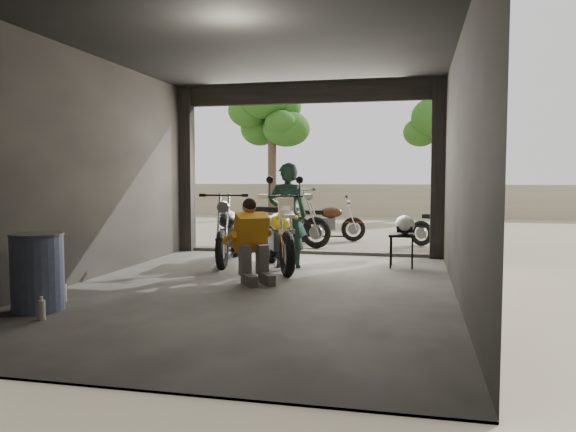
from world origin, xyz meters
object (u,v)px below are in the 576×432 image
at_px(mechanic, 254,243).
at_px(sign_post, 452,169).
at_px(left_bike, 230,228).
at_px(rider, 288,216).
at_px(outside_bike_c, 447,224).
at_px(oil_drum, 38,273).
at_px(outside_bike_b, 326,218).
at_px(stool, 402,239).
at_px(helmet, 405,225).
at_px(main_bike, 279,231).
at_px(outside_bike_a, 284,218).

xyz_separation_m(mechanic, sign_post, (2.88, 4.58, 1.07)).
bearing_deg(left_bike, rider, -25.56).
bearing_deg(rider, outside_bike_c, -139.70).
bearing_deg(rider, oil_drum, 49.42).
bearing_deg(outside_bike_b, stool, -161.70).
bearing_deg(helmet, outside_bike_c, 66.95).
height_order(left_bike, rider, rider).
xyz_separation_m(left_bike, outside_bike_c, (3.72, 2.89, -0.09)).
height_order(main_bike, left_bike, main_bike).
xyz_separation_m(outside_bike_b, rider, (-0.01, -3.94, 0.33)).
bearing_deg(stool, outside_bike_b, 116.72).
height_order(main_bike, stool, main_bike).
xyz_separation_m(left_bike, mechanic, (0.91, -1.68, -0.03)).
xyz_separation_m(outside_bike_a, outside_bike_c, (3.34, 0.46, -0.11)).
height_order(outside_bike_a, sign_post, sign_post).
bearing_deg(outside_bike_c, sign_post, -46.07).
bearing_deg(main_bike, outside_bike_b, 64.35).
bearing_deg(main_bike, outside_bike_a, 77.54).
distance_m(mechanic, stool, 2.64).
bearing_deg(mechanic, sign_post, 23.27).
height_order(outside_bike_b, rider, rider).
bearing_deg(rider, outside_bike_b, -100.54).
bearing_deg(left_bike, outside_bike_a, 72.10).
xyz_separation_m(outside_bike_b, sign_post, (2.69, -0.71, 1.12)).
relative_size(outside_bike_c, oil_drum, 1.76).
distance_m(helmet, sign_post, 3.06).
relative_size(main_bike, stool, 3.30).
xyz_separation_m(rider, mechanic, (-0.17, -1.35, -0.28)).
height_order(left_bike, helmet, left_bike).
bearing_deg(outside_bike_a, oil_drum, -179.39).
distance_m(left_bike, rider, 1.16).
relative_size(outside_bike_c, mechanic, 1.33).
distance_m(outside_bike_a, mechanic, 4.14).
distance_m(main_bike, rider, 0.30).
xyz_separation_m(main_bike, stool, (1.89, 0.57, -0.13)).
xyz_separation_m(left_bike, outside_bike_b, (1.10, 3.62, -0.08)).
height_order(outside_bike_a, rider, rider).
bearing_deg(mechanic, main_bike, 52.28).
bearing_deg(left_bike, sign_post, 28.59).
distance_m(main_bike, oil_drum, 3.80).
distance_m(rider, mechanic, 1.39).
xyz_separation_m(outside_bike_c, mechanic, (-2.81, -4.57, 0.06)).
bearing_deg(outside_bike_a, sign_post, -69.58).
distance_m(left_bike, outside_bike_a, 2.46).
relative_size(main_bike, outside_bike_a, 1.01).
xyz_separation_m(main_bike, left_bike, (-0.98, 0.48, -0.01)).
relative_size(outside_bike_c, helmet, 4.56).
bearing_deg(outside_bike_a, mechanic, -160.18).
bearing_deg(rider, helmet, -176.45).
bearing_deg(outside_bike_a, outside_bike_b, -18.55).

